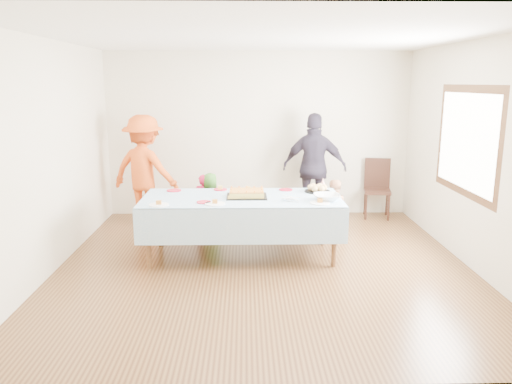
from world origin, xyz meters
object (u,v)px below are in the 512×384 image
at_px(birthday_cake, 247,194).
at_px(dining_chair, 377,185).
at_px(adult_left, 145,170).
at_px(party_table, 242,201).

bearing_deg(birthday_cake, dining_chair, 41.22).
distance_m(dining_chair, adult_left, 3.79).
xyz_separation_m(birthday_cake, dining_chair, (2.17, 1.90, -0.28)).
distance_m(birthday_cake, dining_chair, 2.90).
distance_m(party_table, birthday_cake, 0.12).
xyz_separation_m(dining_chair, adult_left, (-3.75, -0.38, 0.32)).
bearing_deg(dining_chair, adult_left, -163.64).
height_order(dining_chair, adult_left, adult_left).
bearing_deg(birthday_cake, party_table, -169.27).
height_order(party_table, birthday_cake, birthday_cake).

